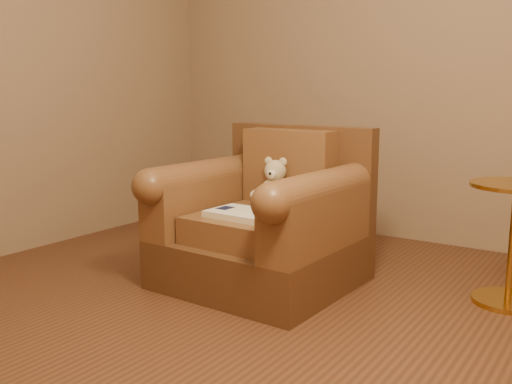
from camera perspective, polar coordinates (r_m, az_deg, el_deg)
The scene contains 4 objects.
floor at distance 2.62m, azimuth -1.08°, elevation -13.84°, with size 4.00×4.00×0.00m, color brown.
armchair at distance 3.17m, azimuth 0.93°, elevation -3.20°, with size 0.99×0.94×0.86m.
teddy_bear at distance 3.20m, azimuth 1.76°, elevation 0.33°, with size 0.21×0.24×0.29m.
guidebook at distance 2.97m, azimuth -0.77°, elevation -2.27°, with size 0.43×0.27×0.03m.
Camera 1 is at (1.38, -1.96, 1.06)m, focal length 40.00 mm.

